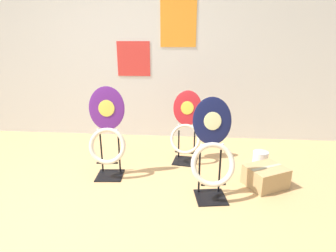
# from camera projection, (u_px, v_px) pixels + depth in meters

# --- Properties ---
(ground_plane) EXTENTS (14.00, 14.00, 0.00)m
(ground_plane) POSITION_uv_depth(u_px,v_px,m) (76.00, 222.00, 2.14)
(ground_plane) COLOR tan
(wall_back) EXTENTS (8.00, 0.07, 2.60)m
(wall_back) POSITION_uv_depth(u_px,v_px,m) (130.00, 50.00, 3.81)
(wall_back) COLOR silver
(wall_back) RESTS_ON ground_plane
(toilet_seat_display_purple_note) EXTENTS (0.40, 0.30, 0.97)m
(toilet_seat_display_purple_note) POSITION_uv_depth(u_px,v_px,m) (107.00, 138.00, 2.75)
(toilet_seat_display_purple_note) COLOR black
(toilet_seat_display_purple_note) RESTS_ON ground_plane
(toilet_seat_display_crimson_swirl) EXTENTS (0.39, 0.34, 0.86)m
(toilet_seat_display_crimson_swirl) POSITION_uv_depth(u_px,v_px,m) (186.00, 130.00, 3.14)
(toilet_seat_display_crimson_swirl) COLOR black
(toilet_seat_display_crimson_swirl) RESTS_ON ground_plane
(toilet_seat_display_navy_moon) EXTENTS (0.43, 0.33, 0.94)m
(toilet_seat_display_navy_moon) POSITION_uv_depth(u_px,v_px,m) (212.00, 155.00, 2.35)
(toilet_seat_display_navy_moon) COLOR black
(toilet_seat_display_navy_moon) RESTS_ON ground_plane
(paint_can) EXTENTS (0.18, 0.18, 0.16)m
(paint_can) POSITION_uv_depth(u_px,v_px,m) (260.00, 157.00, 3.15)
(paint_can) COLOR silver
(paint_can) RESTS_ON ground_plane
(storage_box) EXTENTS (0.47, 0.45, 0.21)m
(storage_box) POSITION_uv_depth(u_px,v_px,m) (265.00, 177.00, 2.65)
(storage_box) COLOR tan
(storage_box) RESTS_ON ground_plane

